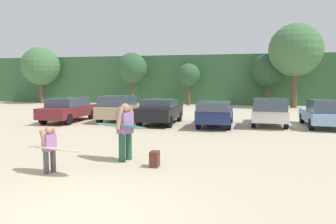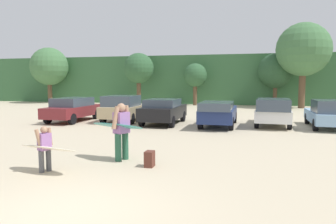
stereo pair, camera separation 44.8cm
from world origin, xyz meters
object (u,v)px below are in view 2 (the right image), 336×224
at_px(backpack_dropped, 150,159).
at_px(person_adult, 121,128).
at_px(person_child, 45,146).
at_px(parked_car_tan, 124,108).
at_px(surfboard_teal, 117,126).
at_px(parked_car_black, 163,111).
at_px(parked_car_white, 273,111).
at_px(parked_car_sky_blue, 330,114).
at_px(parked_car_navy, 218,112).
at_px(surfboard_cream, 48,148).
at_px(parked_car_maroon, 73,109).

bearing_deg(backpack_dropped, person_adult, 152.95).
bearing_deg(person_child, parked_car_tan, -55.83).
relative_size(parked_car_tan, surfboard_teal, 2.02).
bearing_deg(parked_car_black, parked_car_white, -83.70).
bearing_deg(parked_car_black, person_child, 177.66).
distance_m(parked_car_sky_blue, person_child, 14.31).
distance_m(parked_car_black, backpack_dropped, 9.54).
bearing_deg(parked_car_sky_blue, parked_car_navy, 97.99).
bearing_deg(surfboard_teal, parked_car_tan, -51.81).
relative_size(person_adult, surfboard_teal, 0.88).
xyz_separation_m(parked_car_navy, parked_car_sky_blue, (5.71, 0.63, 0.01)).
height_order(parked_car_navy, surfboard_cream, parked_car_navy).
bearing_deg(surfboard_cream, parked_car_tan, -67.33).
height_order(parked_car_maroon, parked_car_black, parked_car_maroon).
bearing_deg(parked_car_sky_blue, person_adult, 140.61).
distance_m(parked_car_sky_blue, surfboard_cream, 14.26).
relative_size(parked_car_black, person_adult, 2.41).
distance_m(parked_car_black, parked_car_white, 6.11).
distance_m(person_adult, surfboard_teal, 0.16).
distance_m(parked_car_maroon, parked_car_navy, 8.93).
height_order(parked_car_tan, parked_car_white, parked_car_tan).
relative_size(parked_car_sky_blue, surfboard_cream, 2.27).
relative_size(person_adult, surfboard_cream, 0.90).
bearing_deg(person_adult, surfboard_teal, 22.92).
bearing_deg(person_child, parked_car_white, -97.50).
distance_m(person_adult, backpack_dropped, 1.43).
bearing_deg(parked_car_maroon, person_child, -153.25).
height_order(person_child, surfboard_cream, person_child).
height_order(parked_car_black, parked_car_white, parked_car_white).
relative_size(parked_car_maroon, parked_car_navy, 0.94).
height_order(parked_car_maroon, parked_car_sky_blue, parked_car_sky_blue).
height_order(parked_car_navy, parked_car_sky_blue, parked_car_sky_blue).
bearing_deg(person_adult, parked_car_white, -95.29).
bearing_deg(parked_car_sky_blue, parked_car_white, 85.41).
bearing_deg(parked_car_navy, person_adult, 166.08).
xyz_separation_m(parked_car_black, person_child, (-0.53, -10.48, -0.07)).
relative_size(parked_car_navy, surfboard_cream, 2.44).
distance_m(parked_car_navy, surfboard_cream, 10.80).
height_order(parked_car_white, surfboard_cream, parked_car_white).
relative_size(parked_car_tan, parked_car_navy, 0.85).
bearing_deg(parked_car_maroon, surfboard_teal, -142.71).
bearing_deg(parked_car_tan, person_adult, -160.29).
bearing_deg(parked_car_navy, parked_car_sky_blue, -83.08).
xyz_separation_m(parked_car_maroon, parked_car_white, (11.83, 0.69, 0.04)).
bearing_deg(parked_car_black, person_adult, -173.07).
bearing_deg(parked_car_black, parked_car_tan, 78.68).
bearing_deg(parked_car_white, parked_car_tan, 94.37).
bearing_deg(surfboard_teal, surfboard_cream, 72.63).
bearing_deg(person_adult, surfboard_cream, 75.14).
relative_size(surfboard_teal, surfboard_cream, 1.03).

